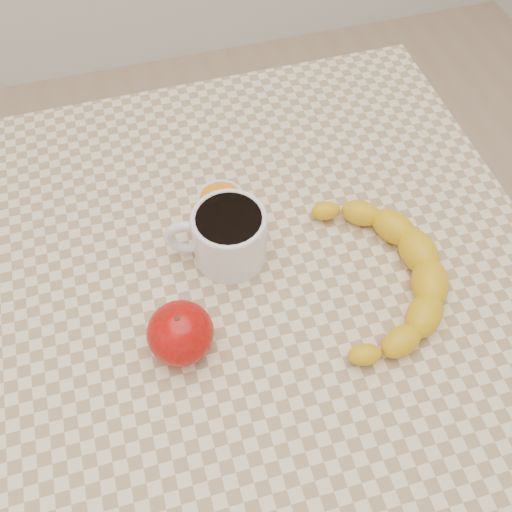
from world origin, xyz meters
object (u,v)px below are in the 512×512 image
object	(u,v)px
apple	(180,333)
banana	(380,275)
table	(256,295)
orange_juice_glass	(222,214)
coffee_mug	(228,235)

from	to	relation	value
apple	banana	distance (m)	0.27
table	apple	bearing A→B (deg)	-142.19
table	orange_juice_glass	distance (m)	0.15
table	coffee_mug	size ratio (longest dim) A/B	5.36
table	orange_juice_glass	bearing A→B (deg)	113.44
orange_juice_glass	apple	bearing A→B (deg)	-119.52
coffee_mug	orange_juice_glass	bearing A→B (deg)	86.72
banana	table	bearing A→B (deg)	170.28
table	apple	xyz separation A→B (m)	(-0.12, -0.09, 0.12)
banana	orange_juice_glass	bearing A→B (deg)	158.45
apple	banana	bearing A→B (deg)	3.77
table	orange_juice_glass	size ratio (longest dim) A/B	10.59
table	orange_juice_glass	xyz separation A→B (m)	(-0.03, 0.07, 0.12)
apple	banana	xyz separation A→B (m)	(0.27, 0.02, -0.01)
coffee_mug	orange_juice_glass	xyz separation A→B (m)	(0.00, 0.04, -0.01)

